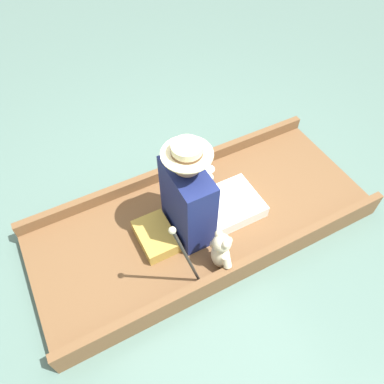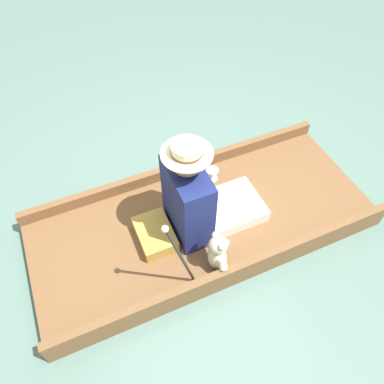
{
  "view_description": "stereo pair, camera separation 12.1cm",
  "coord_description": "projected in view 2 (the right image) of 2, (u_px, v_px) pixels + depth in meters",
  "views": [
    {
      "loc": [
        1.51,
        -0.89,
        2.61
      ],
      "look_at": [
        0.02,
        -0.11,
        0.54
      ],
      "focal_mm": 35.0,
      "sensor_mm": 36.0,
      "label": 1
    },
    {
      "loc": [
        1.56,
        -0.78,
        2.61
      ],
      "look_at": [
        0.02,
        -0.11,
        0.54
      ],
      "focal_mm": 35.0,
      "sensor_mm": 36.0,
      "label": 2
    }
  ],
  "objects": [
    {
      "name": "walking_cane",
      "position": [
        179.0,
        253.0,
        2.29
      ],
      "size": [
        0.04,
        0.21,
        0.81
      ],
      "color": "#2D2823",
      "rests_on": "punt_boat"
    },
    {
      "name": "punt_boat",
      "position": [
        203.0,
        222.0,
        3.07
      ],
      "size": [
        1.14,
        2.73,
        0.23
      ],
      "color": "brown",
      "rests_on": "ground_plane"
    },
    {
      "name": "wine_glass",
      "position": [
        212.0,
        173.0,
        3.24
      ],
      "size": [
        0.11,
        0.11,
        0.11
      ],
      "color": "silver",
      "rests_on": "punt_boat"
    },
    {
      "name": "seat_cushion",
      "position": [
        155.0,
        234.0,
        2.87
      ],
      "size": [
        0.37,
        0.26,
        0.11
      ],
      "color": "#B7933D",
      "rests_on": "punt_boat"
    },
    {
      "name": "teddy_bear",
      "position": [
        218.0,
        253.0,
        2.63
      ],
      "size": [
        0.26,
        0.15,
        0.37
      ],
      "color": "beige",
      "rests_on": "punt_boat"
    },
    {
      "name": "seated_person",
      "position": [
        197.0,
        198.0,
        2.74
      ],
      "size": [
        0.46,
        0.79,
        0.9
      ],
      "rotation": [
        0.0,
        0.0,
        0.06
      ],
      "color": "white",
      "rests_on": "punt_boat"
    },
    {
      "name": "ground_plane",
      "position": [
        203.0,
        227.0,
        3.12
      ],
      "size": [
        16.0,
        16.0,
        0.0
      ],
      "primitive_type": "plane",
      "color": "slate"
    }
  ]
}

